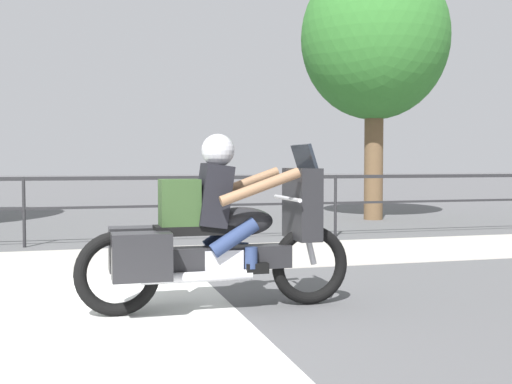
# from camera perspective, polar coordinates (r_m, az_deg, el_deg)

# --- Properties ---
(sidewalk_band) EXTENTS (44.00, 2.40, 0.01)m
(sidewalk_band) POSITION_cam_1_polar(r_m,az_deg,el_deg) (8.74, -20.76, -6.05)
(sidewalk_band) COLOR #B7B2A8
(sidewalk_band) RESTS_ON ground
(crosswalk_band) EXTENTS (3.22, 6.00, 0.01)m
(crosswalk_band) POSITION_cam_1_polar(r_m,az_deg,el_deg) (5.18, -18.47, -12.04)
(crosswalk_band) COLOR silver
(crosswalk_band) RESTS_ON ground
(fence_railing) EXTENTS (36.00, 0.05, 1.08)m
(fence_railing) POSITION_cam_1_polar(r_m,az_deg,el_deg) (10.37, -19.95, 0.02)
(fence_railing) COLOR #232326
(fence_railing) RESTS_ON ground
(motorcycle) EXTENTS (2.45, 0.76, 1.55)m
(motorcycle) POSITION_cam_1_polar(r_m,az_deg,el_deg) (5.64, -3.60, -3.57)
(motorcycle) COLOR black
(motorcycle) RESTS_ON ground
(tree_behind_sign) EXTENTS (3.29, 3.29, 5.88)m
(tree_behind_sign) POSITION_cam_1_polar(r_m,az_deg,el_deg) (14.95, 10.51, 13.17)
(tree_behind_sign) COLOR brown
(tree_behind_sign) RESTS_ON ground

